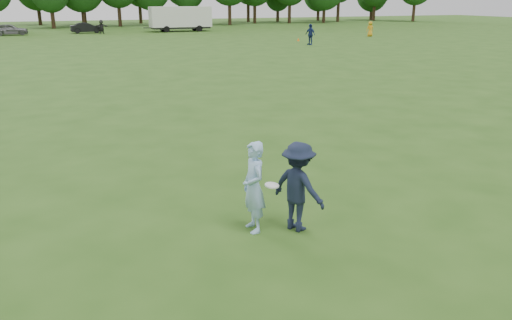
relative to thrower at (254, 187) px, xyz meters
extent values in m
plane|color=#284D15|center=(-0.78, 0.58, -0.88)|extent=(200.00, 200.00, 0.00)
imported|color=#97BFEA|center=(0.00, 0.00, 0.00)|extent=(0.42, 0.64, 1.75)
imported|color=#181F34|center=(0.79, -0.27, -0.01)|extent=(1.07, 1.29, 1.73)
imported|color=navy|center=(19.81, 35.11, 0.09)|extent=(0.83, 1.22, 1.93)
imported|color=orange|center=(31.37, 42.15, -0.02)|extent=(0.90, 0.65, 1.71)
imported|color=black|center=(2.98, 58.48, -0.03)|extent=(1.62, 0.66, 1.70)
imported|color=slate|center=(-7.46, 59.84, -0.19)|extent=(4.11, 1.81, 1.38)
imported|color=black|center=(1.37, 60.68, -0.22)|extent=(3.98, 1.42, 1.31)
cone|color=#FB610D|center=(20.78, 39.50, -0.73)|extent=(0.28, 0.28, 0.30)
cylinder|color=white|center=(0.29, -0.19, 0.06)|extent=(0.29, 0.29, 0.06)
cube|color=white|center=(13.29, 59.54, 1.02)|extent=(8.00, 2.50, 2.60)
cube|color=black|center=(13.29, 59.54, -0.38)|extent=(7.60, 2.30, 0.25)
cylinder|color=black|center=(11.09, 58.29, -0.48)|extent=(0.80, 0.25, 0.80)
cylinder|color=black|center=(11.09, 60.79, -0.48)|extent=(0.80, 0.25, 0.80)
cylinder|color=black|center=(15.49, 58.29, -0.48)|extent=(0.80, 0.25, 0.80)
cylinder|color=black|center=(15.49, 60.79, -0.48)|extent=(0.80, 0.25, 0.80)
cube|color=#333333|center=(8.89, 59.54, -0.33)|extent=(1.20, 0.15, 0.12)
cylinder|color=#332114|center=(-2.38, 73.27, 0.63)|extent=(0.56, 0.56, 3.01)
cylinder|color=#332114|center=(2.05, 75.65, 0.74)|extent=(0.56, 0.56, 3.23)
cylinder|color=#332114|center=(7.46, 75.56, 1.01)|extent=(0.56, 0.56, 3.77)
cylinder|color=#332114|center=(12.60, 76.14, 0.79)|extent=(0.56, 0.56, 3.33)
cylinder|color=#332114|center=(18.81, 76.39, 0.73)|extent=(0.56, 0.56, 3.22)
cylinder|color=#332114|center=(25.06, 73.45, 1.20)|extent=(0.56, 0.56, 4.15)
cylinder|color=#332114|center=(30.95, 76.97, 1.10)|extent=(0.56, 0.56, 3.95)
cylinder|color=#332114|center=(37.08, 75.59, 1.07)|extent=(0.56, 0.56, 3.90)
cylinder|color=#332114|center=(43.39, 74.36, 0.70)|extent=(0.56, 0.56, 3.16)
cylinder|color=#332114|center=(47.78, 76.78, 1.27)|extent=(0.56, 0.56, 4.29)
cylinder|color=#332114|center=(56.92, 78.34, 0.96)|extent=(0.56, 0.56, 3.68)
cylinder|color=#332114|center=(62.00, 72.68, 1.11)|extent=(0.56, 0.56, 3.96)
cylinder|color=#332114|center=(-4.27, 83.98, 0.76)|extent=(0.56, 0.56, 3.28)
cylinder|color=#332114|center=(2.68, 82.43, 0.68)|extent=(0.56, 0.56, 3.11)
cylinder|color=#332114|center=(12.11, 83.84, 0.87)|extent=(0.56, 0.56, 3.50)
cylinder|color=#332114|center=(19.88, 84.44, 1.02)|extent=(0.56, 0.56, 3.80)
cylinder|color=#332114|center=(31.95, 82.69, 1.04)|extent=(0.56, 0.56, 3.84)
cylinder|color=#332114|center=(37.48, 81.53, 0.41)|extent=(0.56, 0.56, 2.58)
cylinder|color=#332114|center=(46.95, 82.96, 0.44)|extent=(0.56, 0.56, 2.62)
cylinder|color=#332114|center=(58.51, 81.63, 0.40)|extent=(0.56, 0.56, 2.54)
camera|label=1|loc=(-3.22, -8.07, 3.36)|focal=35.00mm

